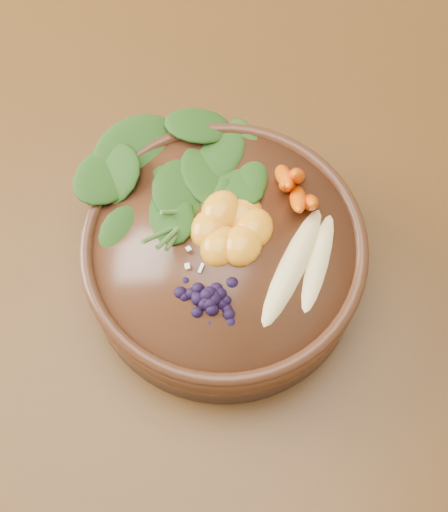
{
  "coord_description": "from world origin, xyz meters",
  "views": [
    {
      "loc": [
        0.43,
        -0.38,
        1.53
      ],
      "look_at": [
        0.29,
        -0.08,
        0.8
      ],
      "focal_mm": 50.0,
      "sensor_mm": 36.0,
      "label": 1
    }
  ],
  "objects": [
    {
      "name": "banana_halves",
      "position": [
        0.38,
        -0.07,
        0.85
      ],
      "size": [
        0.07,
        0.18,
        0.03
      ],
      "rotation": [
        0.0,
        0.0,
        0.14
      ],
      "color": "#E0CC84",
      "rests_on": "stoneware_bowl"
    },
    {
      "name": "carrot_cluster",
      "position": [
        0.33,
        0.01,
        0.88
      ],
      "size": [
        0.07,
        0.07,
        0.09
      ],
      "primitive_type": null,
      "rotation": [
        0.0,
        0.0,
        0.14
      ],
      "color": "#DE5100",
      "rests_on": "stoneware_bowl"
    },
    {
      "name": "dining_table",
      "position": [
        0.0,
        0.0,
        0.66
      ],
      "size": [
        1.6,
        0.9,
        0.75
      ],
      "color": "#331C0C",
      "rests_on": "ground"
    },
    {
      "name": "stoneware_bowl",
      "position": [
        0.29,
        -0.08,
        0.79
      ],
      "size": [
        0.35,
        0.35,
        0.08
      ],
      "primitive_type": "cylinder",
      "rotation": [
        0.0,
        0.0,
        0.14
      ],
      "color": "#492614",
      "rests_on": "dining_table"
    },
    {
      "name": "coconut_flakes",
      "position": [
        0.29,
        -0.1,
        0.84
      ],
      "size": [
        0.11,
        0.09,
        0.01
      ],
      "primitive_type": null,
      "rotation": [
        0.0,
        0.0,
        0.14
      ],
      "color": "white",
      "rests_on": "stoneware_bowl"
    },
    {
      "name": "blueberry_pile",
      "position": [
        0.3,
        -0.15,
        0.86
      ],
      "size": [
        0.16,
        0.13,
        0.04
      ],
      "primitive_type": null,
      "rotation": [
        0.0,
        0.0,
        0.14
      ],
      "color": "black",
      "rests_on": "stoneware_bowl"
    },
    {
      "name": "ground",
      "position": [
        0.0,
        0.0,
        0.0
      ],
      "size": [
        4.0,
        4.0,
        0.0
      ],
      "primitive_type": "plane",
      "color": "#381E0F",
      "rests_on": "ground"
    },
    {
      "name": "mandarin_cluster",
      "position": [
        0.29,
        -0.06,
        0.85
      ],
      "size": [
        0.1,
        0.11,
        0.03
      ],
      "primitive_type": null,
      "rotation": [
        0.0,
        0.0,
        0.14
      ],
      "color": "orange",
      "rests_on": "stoneware_bowl"
    },
    {
      "name": "kale_heap",
      "position": [
        0.23,
        -0.03,
        0.86
      ],
      "size": [
        0.23,
        0.21,
        0.05
      ],
      "primitive_type": null,
      "rotation": [
        0.0,
        0.0,
        0.14
      ],
      "color": "#214911",
      "rests_on": "stoneware_bowl"
    }
  ]
}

